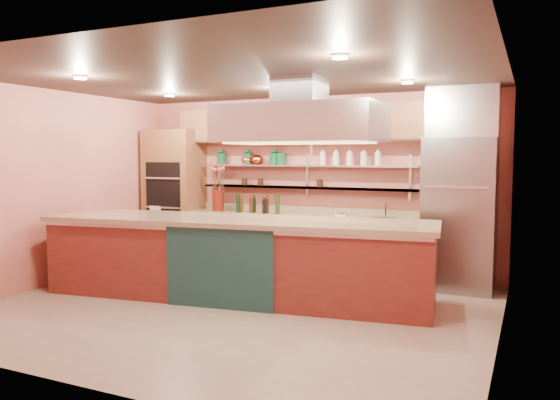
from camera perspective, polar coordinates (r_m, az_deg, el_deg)
The scene contains 21 objects.
floor at distance 6.82m, azimuth -4.77°, elevation -11.28°, with size 6.00×5.00×0.02m, color gray.
ceiling at distance 6.63m, azimuth -4.93°, elevation 12.78°, with size 6.00×5.00×0.02m, color black.
wall_back at distance 8.83m, azimuth 3.25°, elevation 1.66°, with size 6.00×0.04×2.80m, color #BE675A.
wall_front at distance 4.59m, azimuth -20.58°, elevation -1.43°, with size 6.00×0.04×2.80m, color #BE675A.
wall_left at distance 8.48m, azimuth -22.74°, elevation 1.18°, with size 0.04×5.00×2.80m, color #BE675A.
wall_right at distance 5.71m, azimuth 22.25°, elevation -0.33°, with size 0.04×5.00×2.80m, color #BE675A.
oven_stack at distance 9.75m, azimuth -10.97°, elevation 0.40°, with size 0.95×0.64×2.30m, color brown.
refrigerator at distance 7.92m, azimuth 18.23°, elevation -1.45°, with size 0.95×0.72×2.10m, color gray.
back_counter at distance 8.67m, azimuth 2.18°, elevation -4.61°, with size 3.84×0.64×0.93m, color tan.
wall_shelf_lower at distance 8.73m, azimuth 2.63°, elevation 1.30°, with size 3.60×0.26×0.03m, color silver.
wall_shelf_upper at distance 8.72m, azimuth 2.64°, elevation 3.60°, with size 3.60×0.26×0.03m, color silver.
upper_cabinets at distance 8.66m, azimuth 2.83°, elevation 7.89°, with size 4.60×0.36×0.55m, color brown.
range_hood at distance 6.67m, azimuth 2.07°, elevation 7.99°, with size 2.00×1.00×0.45m, color silver.
ceiling_downlights at distance 6.79m, azimuth -4.07°, elevation 12.33°, with size 4.00×2.80×0.02m, color #FFE5A5.
island at distance 7.19m, azimuth -4.63°, elevation -6.07°, with size 5.03×1.09×1.05m, color maroon.
flower_vase at distance 9.22m, azimuth -6.48°, elevation -0.07°, with size 0.20×0.20×0.35m, color #5B140D.
oil_bottle_cluster at distance 8.85m, azimuth -2.22°, elevation -0.50°, with size 0.83×0.24×0.27m, color black.
kitchen_scale at distance 8.31m, azimuth 6.46°, elevation -1.47°, with size 0.17×0.12×0.09m, color silver.
bar_faucet at distance 8.22m, azimuth 10.98°, elevation -1.15°, with size 0.03×0.03×0.22m, color silver.
copper_kettle at distance 9.07m, azimuth -2.36°, elevation 4.25°, with size 0.20×0.20×0.16m, color #D05730.
green_canister at distance 8.88m, azimuth 0.17°, elevation 4.33°, with size 0.16×0.16×0.19m, color #0E4122.
Camera 1 is at (3.26, -5.69, 1.87)m, focal length 35.00 mm.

